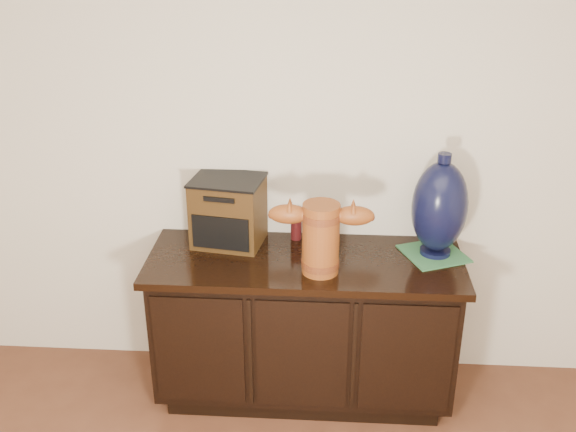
# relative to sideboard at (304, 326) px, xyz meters

# --- Properties ---
(sideboard) EXTENTS (1.46, 0.56, 0.75)m
(sideboard) POSITION_rel_sideboard_xyz_m (0.00, 0.00, 0.00)
(sideboard) COLOR black
(sideboard) RESTS_ON ground
(terracotta_vessel) EXTENTS (0.46, 0.17, 0.33)m
(terracotta_vessel) POSITION_rel_sideboard_xyz_m (0.07, -0.11, 0.55)
(terracotta_vessel) COLOR #93491A
(terracotta_vessel) RESTS_ON sideboard
(tv_radio) EXTENTS (0.37, 0.31, 0.33)m
(tv_radio) POSITION_rel_sideboard_xyz_m (-0.37, 0.15, 0.53)
(tv_radio) COLOR #3C260F
(tv_radio) RESTS_ON sideboard
(green_mat) EXTENTS (0.34, 0.34, 0.01)m
(green_mat) POSITION_rel_sideboard_xyz_m (0.60, 0.08, 0.37)
(green_mat) COLOR #306B3F
(green_mat) RESTS_ON sideboard
(lamp_base) EXTENTS (0.33, 0.33, 0.49)m
(lamp_base) POSITION_rel_sideboard_xyz_m (0.60, 0.08, 0.61)
(lamp_base) COLOR black
(lamp_base) RESTS_ON green_mat
(spray_can) EXTENTS (0.05, 0.05, 0.15)m
(spray_can) POSITION_rel_sideboard_xyz_m (-0.05, 0.21, 0.44)
(spray_can) COLOR #5D1012
(spray_can) RESTS_ON sideboard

